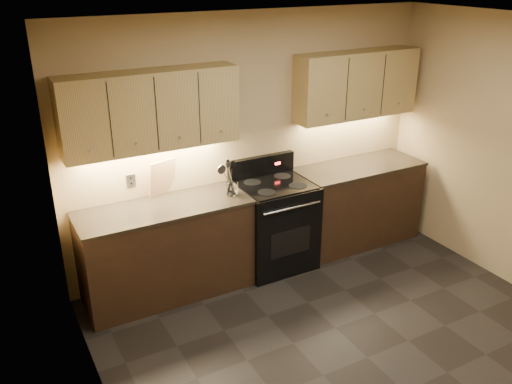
% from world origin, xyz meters
% --- Properties ---
extents(floor, '(4.00, 4.00, 0.00)m').
position_xyz_m(floor, '(0.00, 0.00, 0.00)').
color(floor, black).
rests_on(floor, ground).
extents(ceiling, '(4.00, 4.00, 0.00)m').
position_xyz_m(ceiling, '(0.00, 0.00, 2.60)').
color(ceiling, silver).
rests_on(ceiling, wall_back).
extents(wall_back, '(4.00, 0.04, 2.60)m').
position_xyz_m(wall_back, '(0.00, 2.00, 1.30)').
color(wall_back, tan).
rests_on(wall_back, ground).
extents(wall_left, '(0.04, 4.00, 2.60)m').
position_xyz_m(wall_left, '(-2.00, 0.00, 1.30)').
color(wall_left, tan).
rests_on(wall_left, ground).
extents(counter_left, '(1.62, 0.62, 0.93)m').
position_xyz_m(counter_left, '(-1.10, 1.70, 0.47)').
color(counter_left, black).
rests_on(counter_left, ground).
extents(counter_right, '(1.46, 0.62, 0.93)m').
position_xyz_m(counter_right, '(1.18, 1.70, 0.47)').
color(counter_right, black).
rests_on(counter_right, ground).
extents(stove, '(0.76, 0.68, 1.14)m').
position_xyz_m(stove, '(0.08, 1.68, 0.48)').
color(stove, black).
rests_on(stove, ground).
extents(upper_cab_left, '(1.60, 0.30, 0.70)m').
position_xyz_m(upper_cab_left, '(-1.10, 1.85, 1.80)').
color(upper_cab_left, tan).
rests_on(upper_cab_left, wall_back).
extents(upper_cab_right, '(1.44, 0.30, 0.70)m').
position_xyz_m(upper_cab_right, '(1.18, 1.85, 1.80)').
color(upper_cab_right, tan).
rests_on(upper_cab_right, wall_back).
extents(outlet_plate, '(0.08, 0.01, 0.12)m').
position_xyz_m(outlet_plate, '(-1.30, 1.99, 1.12)').
color(outlet_plate, '#B2B5BA').
rests_on(outlet_plate, wall_back).
extents(utensil_crock, '(0.13, 0.13, 0.14)m').
position_xyz_m(utensil_crock, '(-0.42, 1.64, 0.99)').
color(utensil_crock, white).
rests_on(utensil_crock, counter_left).
extents(cutting_board, '(0.29, 0.15, 0.36)m').
position_xyz_m(cutting_board, '(-1.00, 1.96, 1.11)').
color(cutting_board, tan).
rests_on(cutting_board, counter_left).
extents(black_spoon, '(0.09, 0.08, 0.33)m').
position_xyz_m(black_spoon, '(-0.44, 1.66, 1.11)').
color(black_spoon, black).
rests_on(black_spoon, utensil_crock).
extents(black_turner, '(0.12, 0.19, 0.36)m').
position_xyz_m(black_turner, '(-0.42, 1.62, 1.12)').
color(black_turner, black).
rests_on(black_turner, utensil_crock).
extents(steel_spatula, '(0.16, 0.12, 0.35)m').
position_xyz_m(steel_spatula, '(-0.40, 1.63, 1.11)').
color(steel_spatula, silver).
rests_on(steel_spatula, utensil_crock).
extents(steel_skimmer, '(0.26, 0.13, 0.35)m').
position_xyz_m(steel_skimmer, '(-0.39, 1.62, 1.12)').
color(steel_skimmer, silver).
rests_on(steel_skimmer, utensil_crock).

